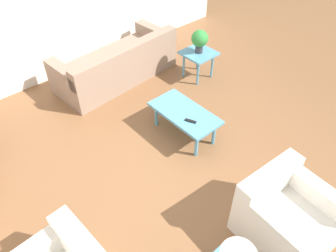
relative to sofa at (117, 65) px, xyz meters
name	(u,v)px	position (x,y,z in m)	size (l,w,h in m)	color
ground_plane	(183,157)	(-2.19, 0.46, -0.28)	(14.00, 14.00, 0.00)	brown
sofa	(117,65)	(0.00, 0.00, 0.00)	(1.07, 2.24, 0.75)	gray
armchair	(285,217)	(-3.73, 0.43, 0.03)	(0.95, 0.91, 0.78)	silver
coffee_table	(185,115)	(-1.85, 0.12, 0.09)	(1.03, 0.53, 0.42)	teal
side_table_plant	(199,56)	(-0.90, -1.12, 0.14)	(0.53, 0.53, 0.50)	teal
potted_plant	(200,39)	(-0.90, -1.12, 0.46)	(0.29, 0.29, 0.41)	#333338
remote_control	(191,121)	(-2.05, 0.21, 0.15)	(0.16, 0.10, 0.02)	black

